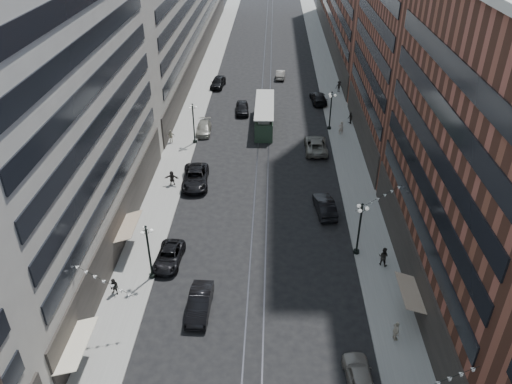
# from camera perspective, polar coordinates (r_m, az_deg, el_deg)

# --- Properties ---
(ground) EXTENTS (220.00, 220.00, 0.00)m
(ground) POSITION_cam_1_polar(r_m,az_deg,el_deg) (71.52, 0.94, 7.22)
(ground) COLOR black
(ground) RESTS_ON ground
(sidewalk_west) EXTENTS (4.00, 180.00, 0.15)m
(sidewalk_west) POSITION_cam_1_polar(r_m,az_deg,el_deg) (81.60, -6.78, 10.23)
(sidewalk_west) COLOR gray
(sidewalk_west) RESTS_ON ground
(sidewalk_east) EXTENTS (4.00, 180.00, 0.15)m
(sidewalk_east) POSITION_cam_1_polar(r_m,az_deg,el_deg) (81.31, 8.98, 9.99)
(sidewalk_east) COLOR gray
(sidewalk_east) RESTS_ON ground
(rail_west) EXTENTS (0.12, 180.00, 0.02)m
(rail_west) POSITION_cam_1_polar(r_m,az_deg,el_deg) (80.74, 0.58, 10.17)
(rail_west) COLOR #2D2D33
(rail_west) RESTS_ON ground
(rail_east) EXTENTS (0.12, 180.00, 0.02)m
(rail_east) POSITION_cam_1_polar(r_m,az_deg,el_deg) (80.73, 1.59, 10.15)
(rail_east) COLOR #2D2D33
(rail_east) RESTS_ON ground
(building_west_mid) EXTENTS (8.00, 36.00, 28.00)m
(building_west_mid) POSITION_cam_1_polar(r_m,az_deg,el_deg) (44.96, -22.16, 9.06)
(building_west_mid) COLOR #A5A092
(building_west_mid) RESTS_ON ground
(building_east_mid) EXTENTS (8.00, 30.00, 24.00)m
(building_east_mid) POSITION_cam_1_polar(r_m,az_deg,el_deg) (40.73, 24.80, 3.03)
(building_east_mid) COLOR brown
(building_east_mid) RESTS_ON ground
(lamppost_sw_far) EXTENTS (1.03, 1.14, 5.52)m
(lamppost_sw_far) POSITION_cam_1_polar(r_m,az_deg,el_deg) (43.61, -12.16, -6.53)
(lamppost_sw_far) COLOR black
(lamppost_sw_far) RESTS_ON sidewalk_west
(lamppost_sw_mid) EXTENTS (1.03, 1.14, 5.52)m
(lamppost_sw_mid) POSITION_cam_1_polar(r_m,az_deg,el_deg) (66.48, -7.15, 7.93)
(lamppost_sw_mid) COLOR black
(lamppost_sw_mid) RESTS_ON sidewalk_west
(lamppost_se_far) EXTENTS (1.03, 1.14, 5.52)m
(lamppost_se_far) POSITION_cam_1_polar(r_m,az_deg,el_deg) (46.30, 11.75, -3.96)
(lamppost_se_far) COLOR black
(lamppost_se_far) RESTS_ON sidewalk_east
(lamppost_se_mid) EXTENTS (1.03, 1.14, 5.52)m
(lamppost_se_mid) POSITION_cam_1_polar(r_m,az_deg,el_deg) (70.76, 8.53, 9.33)
(lamppost_se_mid) COLOR black
(lamppost_se_mid) RESTS_ON sidewalk_east
(streetcar) EXTENTS (2.63, 11.86, 3.28)m
(streetcar) POSITION_cam_1_polar(r_m,az_deg,el_deg) (72.01, 0.97, 8.71)
(streetcar) COLOR #253A2A
(streetcar) RESTS_ON ground
(car_2) EXTENTS (2.50, 4.98, 1.35)m
(car_2) POSITION_cam_1_polar(r_m,az_deg,el_deg) (46.52, -9.93, -7.28)
(car_2) COLOR black
(car_2) RESTS_ON ground
(car_4) EXTENTS (2.15, 4.68, 1.55)m
(car_4) POSITION_cam_1_polar(r_m,az_deg,el_deg) (37.16, 11.79, -20.00)
(car_4) COLOR gray
(car_4) RESTS_ON ground
(car_5) EXTENTS (1.85, 4.99, 1.63)m
(car_5) POSITION_cam_1_polar(r_m,az_deg,el_deg) (41.42, -6.47, -12.52)
(car_5) COLOR black
(car_5) RESTS_ON ground
(pedestrian_2) EXTENTS (0.86, 0.64, 1.58)m
(pedestrian_2) POSITION_cam_1_polar(r_m,az_deg,el_deg) (44.02, -15.89, -10.38)
(pedestrian_2) COLOR black
(pedestrian_2) RESTS_ON sidewalk_west
(pedestrian_4) EXTENTS (0.58, 1.07, 1.75)m
(pedestrian_4) POSITION_cam_1_polar(r_m,az_deg,el_deg) (40.22, 15.72, -15.05)
(pedestrian_4) COLOR #C0B59F
(pedestrian_4) RESTS_ON sidewalk_east
(car_7) EXTENTS (3.36, 6.47, 1.74)m
(car_7) POSITION_cam_1_polar(r_m,az_deg,el_deg) (57.82, -6.94, 1.65)
(car_7) COLOR black
(car_7) RESTS_ON ground
(car_8) EXTENTS (2.14, 4.89, 1.40)m
(car_8) POSITION_cam_1_polar(r_m,az_deg,el_deg) (70.39, -5.99, 7.26)
(car_8) COLOR gray
(car_8) RESTS_ON ground
(car_9) EXTENTS (2.63, 5.32, 1.74)m
(car_9) POSITION_cam_1_polar(r_m,az_deg,el_deg) (87.53, -4.37, 12.41)
(car_9) COLOR black
(car_9) RESTS_ON ground
(car_10) EXTENTS (2.36, 5.22, 1.66)m
(car_10) POSITION_cam_1_polar(r_m,az_deg,el_deg) (52.88, 7.87, -1.59)
(car_10) COLOR black
(car_10) RESTS_ON ground
(car_11) EXTENTS (2.80, 6.02, 1.67)m
(car_11) POSITION_cam_1_polar(r_m,az_deg,el_deg) (65.43, 6.85, 5.37)
(car_11) COLOR #65645A
(car_11) RESTS_ON ground
(car_12) EXTENTS (2.71, 5.72, 1.61)m
(car_12) POSITION_cam_1_polar(r_m,az_deg,el_deg) (81.19, 7.14, 10.65)
(car_12) COLOR black
(car_12) RESTS_ON ground
(car_13) EXTENTS (2.26, 4.92, 1.64)m
(car_13) POSITION_cam_1_polar(r_m,az_deg,el_deg) (76.59, -1.59, 9.58)
(car_13) COLOR black
(car_13) RESTS_ON ground
(car_14) EXTENTS (1.73, 4.46, 1.45)m
(car_14) POSITION_cam_1_polar(r_m,az_deg,el_deg) (91.82, 2.82, 13.29)
(car_14) COLOR gray
(car_14) RESTS_ON ground
(pedestrian_5) EXTENTS (1.61, 0.49, 1.73)m
(pedestrian_5) POSITION_cam_1_polar(r_m,az_deg,el_deg) (57.84, -9.59, 1.60)
(pedestrian_5) COLOR black
(pedestrian_5) RESTS_ON sidewalk_west
(pedestrian_6) EXTENTS (1.05, 0.55, 1.73)m
(pedestrian_6) POSITION_cam_1_polar(r_m,az_deg,el_deg) (67.85, -9.68, 6.30)
(pedestrian_6) COLOR #B4AE95
(pedestrian_6) RESTS_ON sidewalk_west
(pedestrian_7) EXTENTS (1.04, 0.88, 1.88)m
(pedestrian_7) POSITION_cam_1_polar(r_m,az_deg,el_deg) (46.64, 14.35, -7.14)
(pedestrian_7) COLOR black
(pedestrian_7) RESTS_ON sidewalk_east
(pedestrian_8) EXTENTS (0.77, 0.56, 1.94)m
(pedestrian_8) POSITION_cam_1_polar(r_m,az_deg,el_deg) (70.04, 9.69, 7.22)
(pedestrian_8) COLOR #B0A292
(pedestrian_8) RESTS_ON sidewalk_east
(pedestrian_9) EXTENTS (1.29, 0.77, 1.87)m
(pedestrian_9) POSITION_cam_1_polar(r_m,az_deg,el_deg) (85.77, 9.47, 11.82)
(pedestrian_9) COLOR black
(pedestrian_9) RESTS_ON sidewalk_east
(pedestrian_extra_0) EXTENTS (0.56, 0.88, 1.70)m
(pedestrian_extra_0) POSITION_cam_1_polar(r_m,az_deg,el_deg) (73.75, 10.70, 8.29)
(pedestrian_extra_0) COLOR black
(pedestrian_extra_0) RESTS_ON sidewalk_east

